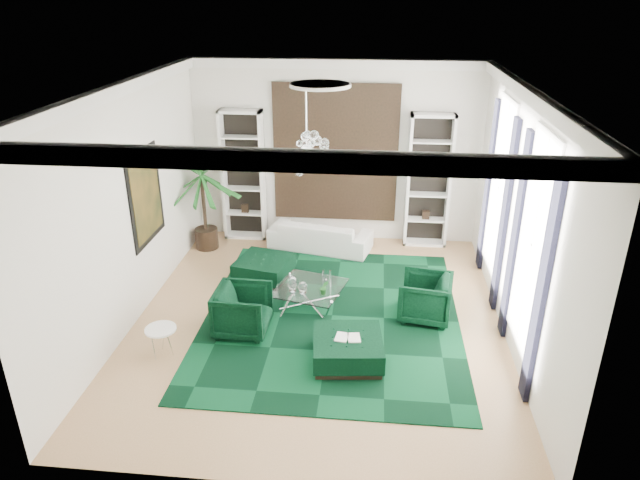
# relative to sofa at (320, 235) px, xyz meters

# --- Properties ---
(floor) EXTENTS (6.00, 7.00, 0.02)m
(floor) POSITION_rel_sofa_xyz_m (0.26, -2.83, -0.32)
(floor) COLOR tan
(floor) RESTS_ON ground
(ceiling) EXTENTS (6.00, 7.00, 0.02)m
(ceiling) POSITION_rel_sofa_xyz_m (0.26, -2.83, 3.50)
(ceiling) COLOR white
(ceiling) RESTS_ON ground
(wall_back) EXTENTS (6.00, 0.02, 3.80)m
(wall_back) POSITION_rel_sofa_xyz_m (0.26, 0.68, 1.59)
(wall_back) COLOR silver
(wall_back) RESTS_ON ground
(wall_front) EXTENTS (6.00, 0.02, 3.80)m
(wall_front) POSITION_rel_sofa_xyz_m (0.26, -6.34, 1.59)
(wall_front) COLOR silver
(wall_front) RESTS_ON ground
(wall_left) EXTENTS (0.02, 7.00, 3.80)m
(wall_left) POSITION_rel_sofa_xyz_m (-2.75, -2.83, 1.59)
(wall_left) COLOR silver
(wall_left) RESTS_ON ground
(wall_right) EXTENTS (0.02, 7.00, 3.80)m
(wall_right) POSITION_rel_sofa_xyz_m (3.27, -2.83, 1.59)
(wall_right) COLOR silver
(wall_right) RESTS_ON ground
(crown_molding) EXTENTS (6.00, 7.00, 0.18)m
(crown_molding) POSITION_rel_sofa_xyz_m (0.26, -2.83, 3.39)
(crown_molding) COLOR white
(crown_molding) RESTS_ON ceiling
(ceiling_medallion) EXTENTS (0.90, 0.90, 0.05)m
(ceiling_medallion) POSITION_rel_sofa_xyz_m (0.26, -2.53, 3.46)
(ceiling_medallion) COLOR white
(ceiling_medallion) RESTS_ON ceiling
(tapestry) EXTENTS (2.50, 0.06, 2.80)m
(tapestry) POSITION_rel_sofa_xyz_m (0.26, 0.63, 1.59)
(tapestry) COLOR black
(tapestry) RESTS_ON wall_back
(shelving_left) EXTENTS (0.90, 0.38, 2.80)m
(shelving_left) POSITION_rel_sofa_xyz_m (-1.69, 0.48, 1.09)
(shelving_left) COLOR white
(shelving_left) RESTS_ON floor
(shelving_right) EXTENTS (0.90, 0.38, 2.80)m
(shelving_right) POSITION_rel_sofa_xyz_m (2.21, 0.48, 1.09)
(shelving_right) COLOR white
(shelving_right) RESTS_ON floor
(painting) EXTENTS (0.04, 1.30, 1.60)m
(painting) POSITION_rel_sofa_xyz_m (-2.71, -2.23, 1.54)
(painting) COLOR black
(painting) RESTS_ON wall_left
(window_near) EXTENTS (0.03, 1.10, 2.90)m
(window_near) POSITION_rel_sofa_xyz_m (3.25, -3.73, 1.59)
(window_near) COLOR white
(window_near) RESTS_ON wall_right
(curtain_near_a) EXTENTS (0.07, 0.30, 3.25)m
(curtain_near_a) POSITION_rel_sofa_xyz_m (3.21, -4.51, 1.34)
(curtain_near_a) COLOR black
(curtain_near_a) RESTS_ON floor
(curtain_near_b) EXTENTS (0.07, 0.30, 3.25)m
(curtain_near_b) POSITION_rel_sofa_xyz_m (3.21, -2.95, 1.34)
(curtain_near_b) COLOR black
(curtain_near_b) RESTS_ON floor
(window_far) EXTENTS (0.03, 1.10, 2.90)m
(window_far) POSITION_rel_sofa_xyz_m (3.25, -1.33, 1.59)
(window_far) COLOR white
(window_far) RESTS_ON wall_right
(curtain_far_a) EXTENTS (0.07, 0.30, 3.25)m
(curtain_far_a) POSITION_rel_sofa_xyz_m (3.21, -2.11, 1.34)
(curtain_far_a) COLOR black
(curtain_far_a) RESTS_ON floor
(curtain_far_b) EXTENTS (0.07, 0.30, 3.25)m
(curtain_far_b) POSITION_rel_sofa_xyz_m (3.21, -0.55, 1.34)
(curtain_far_b) COLOR black
(curtain_far_b) RESTS_ON floor
(rug) EXTENTS (4.20, 5.00, 0.02)m
(rug) POSITION_rel_sofa_xyz_m (0.48, -2.71, -0.30)
(rug) COLOR black
(rug) RESTS_ON floor
(sofa) EXTENTS (2.24, 1.28, 0.62)m
(sofa) POSITION_rel_sofa_xyz_m (0.00, 0.00, 0.00)
(sofa) COLOR white
(sofa) RESTS_ON floor
(armchair_left) EXTENTS (0.87, 0.85, 0.77)m
(armchair_left) POSITION_rel_sofa_xyz_m (-0.90, -3.31, 0.08)
(armchair_left) COLOR black
(armchair_left) RESTS_ON floor
(armchair_right) EXTENTS (0.96, 0.94, 0.76)m
(armchair_right) POSITION_rel_sofa_xyz_m (2.00, -2.59, 0.07)
(armchair_right) COLOR black
(armchair_right) RESTS_ON floor
(coffee_table) EXTENTS (1.32, 1.32, 0.37)m
(coffee_table) POSITION_rel_sofa_xyz_m (0.06, -2.41, -0.12)
(coffee_table) COLOR white
(coffee_table) RESTS_ON floor
(ottoman_side) EXTENTS (1.12, 1.12, 0.42)m
(ottoman_side) POSITION_rel_sofa_xyz_m (-0.91, -1.49, -0.10)
(ottoman_side) COLOR black
(ottoman_side) RESTS_ON floor
(ottoman_front) EXTENTS (1.10, 1.10, 0.40)m
(ottoman_front) POSITION_rel_sofa_xyz_m (0.80, -3.94, -0.11)
(ottoman_front) COLOR black
(ottoman_front) RESTS_ON floor
(book) EXTENTS (0.37, 0.25, 0.03)m
(book) POSITION_rel_sofa_xyz_m (0.80, -3.94, 0.11)
(book) COLOR white
(book) RESTS_ON ottoman_front
(side_table) EXTENTS (0.59, 0.59, 0.45)m
(side_table) POSITION_rel_sofa_xyz_m (-1.96, -4.06, -0.09)
(side_table) COLOR white
(side_table) RESTS_ON floor
(palm) EXTENTS (2.09, 2.09, 2.61)m
(palm) POSITION_rel_sofa_xyz_m (-2.39, -0.20, 1.00)
(palm) COLOR #19591E
(palm) RESTS_ON floor
(chandelier) EXTENTS (1.02, 1.02, 0.75)m
(chandelier) POSITION_rel_sofa_xyz_m (0.08, -2.80, 2.54)
(chandelier) COLOR white
(chandelier) RESTS_ON ceiling
(table_plant) EXTENTS (0.17, 0.15, 0.26)m
(table_plant) POSITION_rel_sofa_xyz_m (0.33, -2.64, 0.19)
(table_plant) COLOR #19591E
(table_plant) RESTS_ON coffee_table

